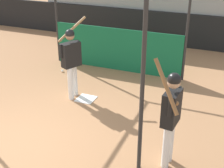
{
  "coord_description": "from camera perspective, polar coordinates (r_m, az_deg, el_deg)",
  "views": [
    {
      "loc": [
        3.53,
        -3.88,
        3.66
      ],
      "look_at": [
        1.39,
        1.36,
        0.96
      ],
      "focal_mm": 50.0,
      "sensor_mm": 36.0,
      "label": 1
    }
  ],
  "objects": [
    {
      "name": "outfield_wall",
      "position": [
        11.92,
        4.28,
        10.6
      ],
      "size": [
        24.0,
        0.12,
        1.21
      ],
      "color": "black",
      "rests_on": "ground"
    },
    {
      "name": "ground_plane",
      "position": [
        6.39,
        -16.68,
        -10.62
      ],
      "size": [
        60.0,
        60.0,
        0.0
      ],
      "primitive_type": "plane",
      "color": "#A8754C"
    },
    {
      "name": "player_batter",
      "position": [
        7.48,
        -7.46,
        4.85
      ],
      "size": [
        0.61,
        0.95,
        1.9
      ],
      "rotation": [
        0.0,
        0.0,
        1.1
      ],
      "color": "white",
      "rests_on": "ground"
    },
    {
      "name": "batting_cage",
      "position": [
        8.39,
        -0.92,
        8.9
      ],
      "size": [
        4.02,
        4.04,
        2.98
      ],
      "color": "#282828",
      "rests_on": "ground"
    },
    {
      "name": "player_waiting",
      "position": [
        5.19,
        10.74,
        -5.1
      ],
      "size": [
        0.51,
        0.78,
        2.05
      ],
      "rotation": [
        0.0,
        0.0,
        -1.67
      ],
      "color": "white",
      "rests_on": "ground"
    },
    {
      "name": "home_plate",
      "position": [
        7.74,
        -4.77,
        -2.72
      ],
      "size": [
        0.44,
        0.44,
        0.02
      ],
      "color": "white",
      "rests_on": "ground"
    },
    {
      "name": "baseball",
      "position": [
        9.35,
        -9.06,
        2.4
      ],
      "size": [
        0.07,
        0.07,
        0.07
      ],
      "color": "white",
      "rests_on": "ground"
    }
  ]
}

